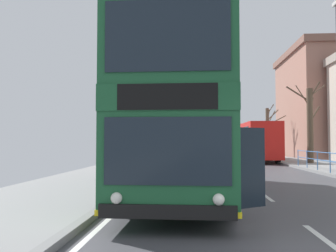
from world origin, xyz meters
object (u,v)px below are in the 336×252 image
double_decker_bus_main (182,121)px  bare_tree_far_01 (310,123)px  bare_tree_far_00 (268,130)px  background_bus_far_lane (253,141)px

double_decker_bus_main → bare_tree_far_01: bearing=59.9°
double_decker_bus_main → bare_tree_far_01: 17.55m
bare_tree_far_00 → bare_tree_far_01: size_ratio=0.96×
background_bus_far_lane → bare_tree_far_00: (3.08, 8.91, 1.23)m
background_bus_far_lane → bare_tree_far_01: 5.87m
bare_tree_far_00 → bare_tree_far_01: (0.19, -13.62, 0.04)m
bare_tree_far_00 → bare_tree_far_01: bearing=-89.2°
double_decker_bus_main → bare_tree_far_01: size_ratio=1.88×
double_decker_bus_main → bare_tree_far_00: 30.06m
background_bus_far_lane → bare_tree_far_01: size_ratio=1.80×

